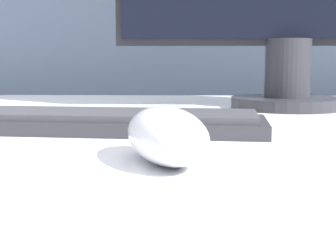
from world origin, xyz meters
TOP-DOWN VIEW (x-y plane):
  - partition_panel at (0.00, 0.68)m, footprint 5.00×0.03m
  - computer_mouse_near at (0.02, -0.25)m, footprint 0.10×0.14m
  - keyboard at (-0.06, -0.07)m, footprint 0.40×0.15m

SIDE VIEW (x-z plane):
  - partition_panel at x=0.00m, z-range 0.00..1.16m
  - keyboard at x=-0.06m, z-range 0.70..0.73m
  - computer_mouse_near at x=0.02m, z-range 0.70..0.75m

